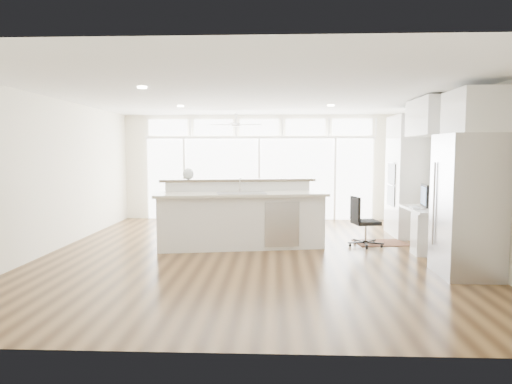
{
  "coord_description": "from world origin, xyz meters",
  "views": [
    {
      "loc": [
        0.41,
        -7.81,
        1.74
      ],
      "look_at": [
        0.06,
        0.6,
        1.01
      ],
      "focal_mm": 32.0,
      "sensor_mm": 36.0,
      "label": 1
    }
  ],
  "objects": [
    {
      "name": "floor",
      "position": [
        0.0,
        0.0,
        -0.01
      ],
      "size": [
        7.0,
        8.0,
        0.02
      ],
      "primitive_type": "cube",
      "color": "#3F2813",
      "rests_on": "ground"
    },
    {
      "name": "ceiling",
      "position": [
        0.0,
        0.0,
        2.7
      ],
      "size": [
        7.0,
        8.0,
        0.02
      ],
      "primitive_type": "cube",
      "color": "white",
      "rests_on": "wall_back"
    },
    {
      "name": "wall_back",
      "position": [
        0.0,
        4.0,
        1.35
      ],
      "size": [
        7.0,
        0.04,
        2.7
      ],
      "primitive_type": "cube",
      "color": "white",
      "rests_on": "floor"
    },
    {
      "name": "wall_front",
      "position": [
        0.0,
        -4.0,
        1.35
      ],
      "size": [
        7.0,
        0.04,
        2.7
      ],
      "primitive_type": "cube",
      "color": "white",
      "rests_on": "floor"
    },
    {
      "name": "wall_left",
      "position": [
        -3.5,
        0.0,
        1.35
      ],
      "size": [
        0.04,
        8.0,
        2.7
      ],
      "primitive_type": "cube",
      "color": "white",
      "rests_on": "floor"
    },
    {
      "name": "wall_right",
      "position": [
        3.5,
        0.0,
        1.35
      ],
      "size": [
        0.04,
        8.0,
        2.7
      ],
      "primitive_type": "cube",
      "color": "white",
      "rests_on": "floor"
    },
    {
      "name": "glass_wall",
      "position": [
        0.0,
        3.94,
        1.05
      ],
      "size": [
        5.8,
        0.06,
        2.08
      ],
      "primitive_type": "cube",
      "color": "white",
      "rests_on": "wall_back"
    },
    {
      "name": "transom_row",
      "position": [
        0.0,
        3.94,
        2.38
      ],
      "size": [
        5.9,
        0.06,
        0.4
      ],
      "primitive_type": "cube",
      "color": "white",
      "rests_on": "wall_back"
    },
    {
      "name": "desk_window",
      "position": [
        3.46,
        0.3,
        1.55
      ],
      "size": [
        0.04,
        0.85,
        0.85
      ],
      "primitive_type": "cube",
      "color": "silver",
      "rests_on": "wall_right"
    },
    {
      "name": "ceiling_fan",
      "position": [
        -0.5,
        2.8,
        2.48
      ],
      "size": [
        1.16,
        1.16,
        0.32
      ],
      "primitive_type": "cube",
      "color": "white",
      "rests_on": "ceiling"
    },
    {
      "name": "recessed_lights",
      "position": [
        0.0,
        0.2,
        2.68
      ],
      "size": [
        3.4,
        3.0,
        0.02
      ],
      "primitive_type": "cube",
      "color": "white",
      "rests_on": "ceiling"
    },
    {
      "name": "oven_cabinet",
      "position": [
        3.17,
        1.8,
        1.25
      ],
      "size": [
        0.64,
        1.2,
        2.5
      ],
      "primitive_type": "cube",
      "color": "white",
      "rests_on": "floor"
    },
    {
      "name": "desk_nook",
      "position": [
        3.13,
        0.3,
        0.38
      ],
      "size": [
        0.72,
        1.3,
        0.76
      ],
      "primitive_type": "cube",
      "color": "white",
      "rests_on": "floor"
    },
    {
      "name": "upper_cabinets",
      "position": [
        3.17,
        0.3,
        2.35
      ],
      "size": [
        0.64,
        1.3,
        0.64
      ],
      "primitive_type": "cube",
      "color": "white",
      "rests_on": "wall_right"
    },
    {
      "name": "refrigerator",
      "position": [
        3.11,
        -1.35,
        1.0
      ],
      "size": [
        0.76,
        0.9,
        2.0
      ],
      "primitive_type": "cube",
      "color": "#AFAEB3",
      "rests_on": "floor"
    },
    {
      "name": "fridge_cabinet",
      "position": [
        3.17,
        -1.35,
        2.3
      ],
      "size": [
        0.64,
        0.9,
        0.6
      ],
      "primitive_type": "cube",
      "color": "white",
      "rests_on": "wall_right"
    },
    {
      "name": "framed_photos",
      "position": [
        3.46,
        0.92,
        1.4
      ],
      "size": [
        0.06,
        0.22,
        0.8
      ],
      "primitive_type": "cube",
      "color": "black",
      "rests_on": "wall_right"
    },
    {
      "name": "kitchen_island",
      "position": [
        -0.22,
        0.45,
        0.62
      ],
      "size": [
        3.26,
        1.68,
        1.23
      ],
      "primitive_type": "cube",
      "rotation": [
        0.0,
        0.0,
        0.17
      ],
      "color": "white",
      "rests_on": "floor"
    },
    {
      "name": "rug",
      "position": [
        2.44,
        0.93,
        0.01
      ],
      "size": [
        1.03,
        0.8,
        0.01
      ],
      "primitive_type": "cube",
      "rotation": [
        0.0,
        0.0,
        0.13
      ],
      "color": "#3C1D13",
      "rests_on": "floor"
    },
    {
      "name": "office_chair",
      "position": [
        2.09,
        0.62,
        0.46
      ],
      "size": [
        0.56,
        0.53,
        0.92
      ],
      "primitive_type": "cube",
      "rotation": [
        0.0,
        0.0,
        0.2
      ],
      "color": "black",
      "rests_on": "floor"
    },
    {
      "name": "fishbowl",
      "position": [
        -1.22,
        0.68,
        1.34
      ],
      "size": [
        0.27,
        0.27,
        0.21
      ],
      "primitive_type": "sphere",
      "rotation": [
        0.0,
        0.0,
        0.33
      ],
      "color": "silver",
      "rests_on": "kitchen_island"
    },
    {
      "name": "monitor",
      "position": [
        3.05,
        0.3,
        0.98
      ],
      "size": [
        0.15,
        0.53,
        0.44
      ],
      "primitive_type": "cube",
      "rotation": [
        0.0,
        0.0,
        -0.12
      ],
      "color": "black",
      "rests_on": "desk_nook"
    },
    {
      "name": "keyboard",
      "position": [
        2.88,
        0.3,
        0.77
      ],
      "size": [
        0.15,
        0.35,
        0.02
      ],
      "primitive_type": "cube",
      "rotation": [
        0.0,
        0.0,
        -0.07
      ],
      "color": "silver",
      "rests_on": "desk_nook"
    },
    {
      "name": "potted_plant",
      "position": [
        3.17,
        1.8,
        2.6
      ],
      "size": [
        0.24,
        0.27,
        0.21
      ],
      "primitive_type": "imported",
      "rotation": [
        0.0,
        0.0,
        -0.0
      ],
      "color": "#2E5A26",
      "rests_on": "oven_cabinet"
    }
  ]
}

